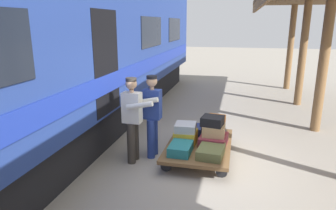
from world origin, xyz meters
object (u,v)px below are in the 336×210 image
at_px(suitcase_olive_duffel, 211,152).
at_px(porter_by_door, 133,117).
at_px(suitcase_navy_fabric, 190,129).
at_px(suitcase_gray_aluminum, 186,127).
at_px(suitcase_yellow_case, 186,136).
at_px(train_car, 38,55).
at_px(suitcase_black_hardshell, 212,121).
at_px(luggage_cart, 199,145).
at_px(porter_in_overalls, 151,113).
at_px(suitcase_tan_vintage, 214,130).
at_px(suitcase_orange_carryall, 215,122).
at_px(suitcase_burgundy_valise, 214,140).
at_px(suitcase_slate_roller, 216,131).
at_px(suitcase_teal_softside, 181,149).

xyz_separation_m(suitcase_olive_duffel, porter_by_door, (1.53, -0.03, 0.56)).
bearing_deg(suitcase_navy_fabric, suitcase_gray_aluminum, 89.73).
bearing_deg(suitcase_yellow_case, porter_by_door, 29.35).
relative_size(train_car, suitcase_olive_duffel, 29.17).
height_order(suitcase_black_hardshell, porter_by_door, porter_by_door).
bearing_deg(luggage_cart, porter_in_overalls, 11.86).
distance_m(suitcase_yellow_case, suitcase_olive_duffel, 0.81).
distance_m(suitcase_olive_duffel, porter_by_door, 1.63).
bearing_deg(suitcase_tan_vintage, suitcase_orange_carryall, -87.32).
height_order(train_car, suitcase_tan_vintage, train_car).
xyz_separation_m(suitcase_olive_duffel, suitcase_tan_vintage, (0.00, -0.57, 0.23)).
height_order(suitcase_tan_vintage, porter_by_door, porter_by_door).
relative_size(train_car, suitcase_orange_carryall, 34.87).
bearing_deg(suitcase_olive_duffel, suitcase_tan_vintage, -89.83).
bearing_deg(suitcase_burgundy_valise, suitcase_navy_fabric, -44.07).
distance_m(suitcase_slate_roller, suitcase_orange_carryall, 0.21).
xyz_separation_m(suitcase_navy_fabric, suitcase_orange_carryall, (-0.55, -0.03, 0.21)).
bearing_deg(suitcase_orange_carryall, suitcase_tan_vintage, 92.68).
relative_size(suitcase_tan_vintage, porter_by_door, 0.26).
bearing_deg(train_car, suitcase_olive_duffel, 177.59).
relative_size(suitcase_slate_roller, suitcase_teal_softside, 1.04).
xyz_separation_m(suitcase_yellow_case, suitcase_teal_softside, (0.00, 0.56, -0.04)).
bearing_deg(porter_by_door, suitcase_olive_duffel, 178.99).
xyz_separation_m(suitcase_slate_roller, suitcase_tan_vintage, (0.00, 0.55, 0.22)).
bearing_deg(porter_in_overalls, suitcase_black_hardshell, -170.46).
xyz_separation_m(luggage_cart, suitcase_black_hardshell, (-0.25, -0.00, 0.55)).
relative_size(train_car, suitcase_teal_softside, 31.57).
distance_m(train_car, suitcase_olive_duffel, 3.97).
xyz_separation_m(suitcase_teal_softside, suitcase_tan_vintage, (-0.58, -0.57, 0.22)).
relative_size(suitcase_navy_fabric, suitcase_gray_aluminum, 1.17).
bearing_deg(suitcase_slate_roller, suitcase_black_hardshell, 86.17).
bearing_deg(suitcase_yellow_case, suitcase_navy_fabric, -90.00).
bearing_deg(suitcase_orange_carryall, train_car, 15.82).
distance_m(train_car, porter_in_overalls, 2.59).
relative_size(suitcase_slate_roller, suitcase_tan_vintage, 1.34).
xyz_separation_m(suitcase_teal_softside, suitcase_black_hardshell, (-0.54, -0.56, 0.42)).
bearing_deg(suitcase_orange_carryall, suitcase_teal_softside, 64.53).
distance_m(suitcase_burgundy_valise, suitcase_tan_vintage, 0.21).
bearing_deg(suitcase_gray_aluminum, train_car, 7.61).
relative_size(luggage_cart, suitcase_orange_carryall, 3.92).
bearing_deg(suitcase_tan_vintage, train_car, 6.74).
xyz_separation_m(porter_in_overalls, porter_by_door, (0.27, 0.33, 0.00)).
xyz_separation_m(suitcase_burgundy_valise, suitcase_slate_roller, (0.00, -0.56, -0.01)).
bearing_deg(suitcase_orange_carryall, porter_by_door, 36.96).
xyz_separation_m(train_car, suitcase_navy_fabric, (-3.00, -0.97, -1.70)).
xyz_separation_m(suitcase_orange_carryall, porter_by_door, (1.50, 1.13, 0.35)).
height_order(suitcase_black_hardshell, porter_in_overalls, porter_in_overalls).
relative_size(suitcase_yellow_case, porter_in_overalls, 0.28).
xyz_separation_m(suitcase_navy_fabric, suitcase_slate_roller, (-0.58, -0.00, 0.00)).
height_order(suitcase_teal_softside, suitcase_tan_vintage, suitcase_tan_vintage).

